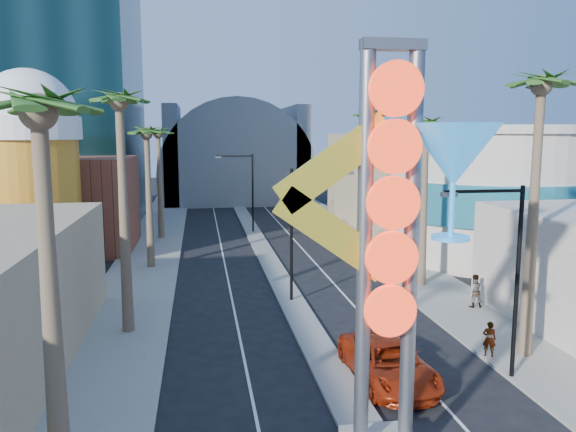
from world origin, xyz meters
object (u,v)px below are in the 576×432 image
object	(u,v)px
neon_sign	(416,228)
red_pickup	(388,362)
pedestrian_b	(474,291)
pedestrian_a	(489,339)

from	to	relation	value
neon_sign	red_pickup	bearing A→B (deg)	77.17
neon_sign	red_pickup	distance (m)	8.69
pedestrian_b	neon_sign	bearing A→B (deg)	62.75
pedestrian_a	pedestrian_b	distance (m)	7.41
red_pickup	pedestrian_b	xyz separation A→B (m)	(8.00, 8.32, 0.28)
red_pickup	pedestrian_b	bearing A→B (deg)	43.32
pedestrian_a	neon_sign	bearing A→B (deg)	71.44
pedestrian_b	red_pickup	bearing A→B (deg)	52.50
red_pickup	pedestrian_a	size ratio (longest dim) A/B	3.69
neon_sign	red_pickup	world-z (taller)	neon_sign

